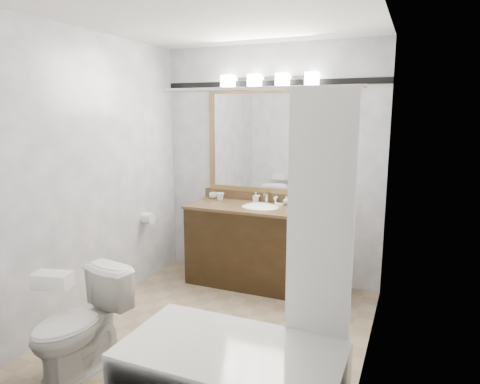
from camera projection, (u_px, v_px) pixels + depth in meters
name	position (u px, v px, depth m)	size (l,w,h in m)	color
room	(217.00, 183.00, 3.40)	(2.42, 2.62, 2.52)	tan
vanity	(260.00, 245.00, 4.47)	(1.53, 0.58, 0.97)	black
mirror	(270.00, 142.00, 4.52)	(1.40, 0.04, 1.10)	olive
vanity_light_bar	(269.00, 80.00, 4.35)	(1.02, 0.14, 0.12)	silver
accent_stripe	(271.00, 83.00, 4.41)	(2.40, 0.01, 0.06)	black
bathtub	(237.00, 372.00, 2.55)	(1.30, 0.75, 1.96)	white
tp_roll	(148.00, 218.00, 4.54)	(0.12, 0.12, 0.11)	white
toilet	(80.00, 325.00, 2.97)	(0.40, 0.70, 0.71)	white
tissue_box	(53.00, 280.00, 2.71)	(0.24, 0.13, 0.10)	white
coffee_maker	(316.00, 195.00, 4.08)	(0.18, 0.23, 0.35)	black
cup_left	(213.00, 195.00, 4.81)	(0.09, 0.09, 0.07)	white
cup_right	(220.00, 196.00, 4.72)	(0.09, 0.09, 0.08)	white
soap_bottle_a	(256.00, 197.00, 4.60)	(0.05, 0.05, 0.11)	white
soap_bottle_b	(286.00, 200.00, 4.49)	(0.07, 0.07, 0.09)	white
soap_bar	(279.00, 205.00, 4.44)	(0.08, 0.05, 0.03)	beige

